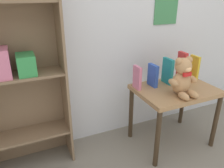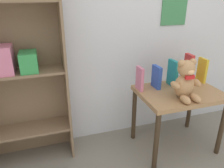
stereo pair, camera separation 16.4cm
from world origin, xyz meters
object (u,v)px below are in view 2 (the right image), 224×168
(bookshelf_side, at_px, (17,60))
(book_standing_teal, at_px, (173,73))
(teddy_bear, at_px, (186,81))
(book_standing_blue, at_px, (157,77))
(display_table, at_px, (178,99))
(book_standing_yellow, at_px, (202,70))
(book_standing_pink, at_px, (140,79))
(book_standing_red, at_px, (188,69))

(bookshelf_side, height_order, book_standing_teal, bookshelf_side)
(teddy_bear, height_order, book_standing_blue, teddy_bear)
(book_standing_blue, distance_m, book_standing_teal, 0.15)
(bookshelf_side, xyz_separation_m, book_standing_teal, (1.22, -0.14, -0.19))
(display_table, relative_size, book_standing_yellow, 3.09)
(book_standing_teal, xyz_separation_m, book_standing_yellow, (0.31, 0.00, -0.01))
(display_table, distance_m, book_standing_yellow, 0.38)
(display_table, bearing_deg, book_standing_teal, 90.00)
(book_standing_blue, relative_size, book_standing_teal, 0.85)
(bookshelf_side, bearing_deg, display_table, -12.39)
(book_standing_blue, xyz_separation_m, book_standing_yellow, (0.46, 0.00, 0.01))
(book_standing_pink, height_order, book_standing_yellow, book_standing_yellow)
(display_table, bearing_deg, bookshelf_side, 167.61)
(display_table, distance_m, book_standing_pink, 0.38)
(book_standing_pink, xyz_separation_m, book_standing_yellow, (0.61, -0.00, 0.01))
(bookshelf_side, bearing_deg, teddy_bear, -17.80)
(book_standing_blue, distance_m, book_standing_red, 0.31)
(book_standing_pink, distance_m, book_standing_blue, 0.15)
(book_standing_red, height_order, book_standing_yellow, book_standing_red)
(book_standing_yellow, bearing_deg, display_table, -155.66)
(book_standing_blue, relative_size, book_standing_red, 0.72)
(bookshelf_side, relative_size, book_standing_red, 5.70)
(bookshelf_side, distance_m, book_standing_pink, 0.95)
(display_table, bearing_deg, book_standing_red, 39.72)
(book_standing_teal, bearing_deg, display_table, -90.73)
(teddy_bear, bearing_deg, book_standing_yellow, 34.77)
(book_standing_teal, bearing_deg, teddy_bear, -100.24)
(book_standing_blue, bearing_deg, display_table, -40.61)
(book_standing_teal, distance_m, book_standing_yellow, 0.31)
(bookshelf_side, xyz_separation_m, book_standing_red, (1.38, -0.14, -0.17))
(bookshelf_side, height_order, book_standing_yellow, bookshelf_side)
(teddy_bear, height_order, book_standing_pink, teddy_bear)
(book_standing_blue, distance_m, book_standing_yellow, 0.46)
(teddy_bear, relative_size, book_standing_teal, 1.35)
(display_table, xyz_separation_m, book_standing_blue, (-0.15, 0.13, 0.17))
(teddy_bear, distance_m, book_standing_pink, 0.36)
(bookshelf_side, height_order, book_standing_red, bookshelf_side)
(display_table, xyz_separation_m, book_standing_pink, (-0.31, 0.13, 0.18))
(display_table, bearing_deg, teddy_bear, -109.73)
(book_standing_teal, bearing_deg, book_standing_red, -0.84)
(teddy_bear, relative_size, book_standing_blue, 1.59)
(book_standing_pink, relative_size, book_standing_red, 0.74)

